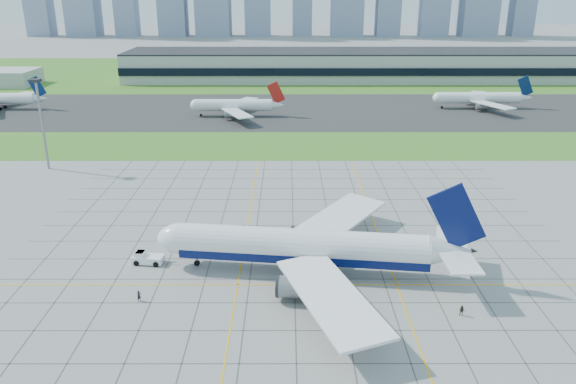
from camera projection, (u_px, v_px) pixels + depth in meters
name	position (u px, v px, depth m)	size (l,w,h in m)	color
ground	(294.00, 279.00, 100.62)	(1400.00, 1400.00, 0.00)	#969691
grass_median	(291.00, 145.00, 185.07)	(700.00, 35.00, 0.04)	#417621
asphalt_taxiway	(290.00, 110.00, 236.68)	(700.00, 75.00, 0.04)	#383838
grass_far	(289.00, 73.00, 339.91)	(700.00, 145.00, 0.04)	#417621
apron_markings	(296.00, 252.00, 111.02)	(120.00, 130.00, 0.03)	#474744
terminal	(361.00, 65.00, 313.65)	(260.00, 43.00, 15.80)	#B7B7B2
light_mast	(41.00, 113.00, 155.97)	(2.50, 2.50, 25.60)	gray
airliner	(305.00, 247.00, 101.44)	(58.73, 59.17, 18.52)	white
pushback_tug	(147.00, 258.00, 106.13)	(8.47, 3.52, 2.33)	white
crew_near	(139.00, 296.00, 93.32)	(0.70, 0.46, 1.93)	black
crew_far	(462.00, 311.00, 89.14)	(0.87, 0.68, 1.79)	black
distant_jet_1	(235.00, 105.00, 224.94)	(35.83, 42.66, 14.08)	white
distant_jet_2	(480.00, 98.00, 239.72)	(40.26, 42.66, 14.08)	white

